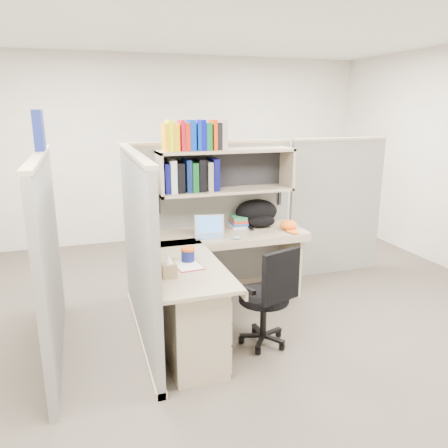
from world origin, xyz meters
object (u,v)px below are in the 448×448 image
object	(u,v)px
task_chair	(267,312)
backpack	(259,213)
desk	(206,298)
laptop	(210,227)
snack_canister	(188,254)

from	to	relation	value
task_chair	backpack	bearing A→B (deg)	71.00
desk	task_chair	xyz separation A→B (m)	(0.48, -0.17, -0.12)
laptop	backpack	bearing A→B (deg)	35.76
desk	task_chair	bearing A→B (deg)	-19.18
backpack	snack_canister	xyz separation A→B (m)	(-0.99, -0.87, -0.08)
laptop	desk	bearing A→B (deg)	-96.71
task_chair	laptop	bearing A→B (deg)	103.95
snack_canister	laptop	bearing A→B (deg)	58.51
desk	laptop	xyz separation A→B (m)	(0.26, 0.73, 0.40)
desk	backpack	distance (m)	1.40
laptop	backpack	distance (m)	0.68
task_chair	snack_canister	bearing A→B (deg)	153.66
desk	laptop	distance (m)	0.87
backpack	task_chair	distance (m)	1.35
backpack	snack_canister	world-z (taller)	backpack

